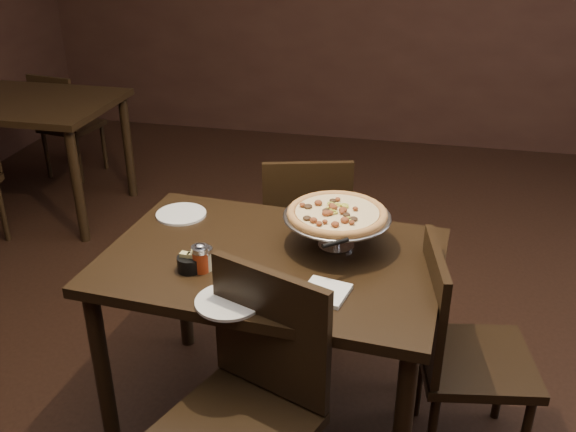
# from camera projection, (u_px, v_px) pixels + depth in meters

# --- Properties ---
(room) EXTENTS (6.04, 7.04, 2.84)m
(room) POSITION_uv_depth(u_px,v_px,m) (317.00, 86.00, 2.17)
(room) COLOR black
(room) RESTS_ON ground
(dining_table) EXTENTS (1.30, 0.91, 0.78)m
(dining_table) POSITION_uv_depth(u_px,v_px,m) (272.00, 279.00, 2.43)
(dining_table) COLOR black
(dining_table) RESTS_ON ground
(background_table) EXTENTS (1.27, 0.84, 0.79)m
(background_table) POSITION_uv_depth(u_px,v_px,m) (19.00, 115.00, 4.25)
(background_table) COLOR black
(background_table) RESTS_ON ground
(pizza_stand) EXTENTS (0.41, 0.41, 0.17)m
(pizza_stand) POSITION_uv_depth(u_px,v_px,m) (337.00, 214.00, 2.40)
(pizza_stand) COLOR #B9BAC1
(pizza_stand) RESTS_ON dining_table
(parmesan_shaker) EXTENTS (0.06, 0.06, 0.10)m
(parmesan_shaker) POSITION_uv_depth(u_px,v_px,m) (205.00, 258.00, 2.28)
(parmesan_shaker) COLOR #EFEABA
(parmesan_shaker) RESTS_ON dining_table
(pepper_flake_shaker) EXTENTS (0.06, 0.06, 0.11)m
(pepper_flake_shaker) POSITION_uv_depth(u_px,v_px,m) (201.00, 258.00, 2.27)
(pepper_flake_shaker) COLOR maroon
(pepper_flake_shaker) RESTS_ON dining_table
(packet_caddy) EXTENTS (0.09, 0.09, 0.07)m
(packet_caddy) POSITION_uv_depth(u_px,v_px,m) (190.00, 263.00, 2.28)
(packet_caddy) COLOR black
(packet_caddy) RESTS_ON dining_table
(napkin_stack) EXTENTS (0.17, 0.17, 0.02)m
(napkin_stack) POSITION_uv_depth(u_px,v_px,m) (325.00, 292.00, 2.15)
(napkin_stack) COLOR white
(napkin_stack) RESTS_ON dining_table
(plate_left) EXTENTS (0.21, 0.21, 0.01)m
(plate_left) POSITION_uv_depth(u_px,v_px,m) (181.00, 214.00, 2.69)
(plate_left) COLOR silver
(plate_left) RESTS_ON dining_table
(plate_near) EXTENTS (0.22, 0.22, 0.01)m
(plate_near) POSITION_uv_depth(u_px,v_px,m) (229.00, 301.00, 2.11)
(plate_near) COLOR silver
(plate_near) RESTS_ON dining_table
(serving_spatula) EXTENTS (0.14, 0.14, 0.02)m
(serving_spatula) POSITION_uv_depth(u_px,v_px,m) (335.00, 244.00, 2.20)
(serving_spatula) COLOR #B9BAC1
(serving_spatula) RESTS_ON pizza_stand
(chair_far) EXTENTS (0.51, 0.51, 0.90)m
(chair_far) POSITION_uv_depth(u_px,v_px,m) (305.00, 230.00, 3.19)
(chair_far) COLOR black
(chair_far) RESTS_ON ground
(chair_near) EXTENTS (0.57, 0.57, 0.94)m
(chair_near) POSITION_uv_depth(u_px,v_px,m) (249.00, 402.00, 2.07)
(chair_near) COLOR black
(chair_near) RESTS_ON ground
(chair_side) EXTENTS (0.48, 0.48, 0.89)m
(chair_side) POSITION_uv_depth(u_px,v_px,m) (459.00, 347.00, 2.37)
(chair_side) COLOR black
(chair_side) RESTS_ON ground
(bg_chair_far) EXTENTS (0.44, 0.44, 0.82)m
(bg_chair_far) POSITION_uv_depth(u_px,v_px,m) (65.00, 122.00, 4.89)
(bg_chair_far) COLOR black
(bg_chair_far) RESTS_ON ground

